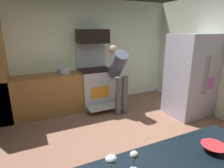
{
  "coord_description": "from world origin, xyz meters",
  "views": [
    {
      "loc": [
        -1.21,
        -2.25,
        1.88
      ],
      "look_at": [
        -0.03,
        0.3,
        1.05
      ],
      "focal_mm": 29.66,
      "sensor_mm": 36.0,
      "label": 1
    }
  ],
  "objects_px": {
    "oven_range": "(95,86)",
    "wine_glass_extra": "(111,160)",
    "microwave": "(93,36)",
    "refrigerator": "(191,76)",
    "person_cook": "(119,74)",
    "mixing_bowl_small": "(214,148)",
    "stock_pot": "(64,71)",
    "wine_glass_near": "(134,156)"
  },
  "relations": [
    {
      "from": "mixing_bowl_small",
      "to": "microwave",
      "type": "bearing_deg",
      "value": 87.4
    },
    {
      "from": "refrigerator",
      "to": "person_cook",
      "type": "distance_m",
      "value": 1.59
    },
    {
      "from": "oven_range",
      "to": "wine_glass_extra",
      "type": "height_order",
      "value": "oven_range"
    },
    {
      "from": "person_cook",
      "to": "mixing_bowl_small",
      "type": "distance_m",
      "value": 2.82
    },
    {
      "from": "microwave",
      "to": "wine_glass_extra",
      "type": "relative_size",
      "value": 5.12
    },
    {
      "from": "oven_range",
      "to": "mixing_bowl_small",
      "type": "bearing_deg",
      "value": -92.67
    },
    {
      "from": "microwave",
      "to": "person_cook",
      "type": "xyz_separation_m",
      "value": [
        0.36,
        -0.68,
        -0.81
      ]
    },
    {
      "from": "microwave",
      "to": "refrigerator",
      "type": "distance_m",
      "value": 2.42
    },
    {
      "from": "microwave",
      "to": "wine_glass_near",
      "type": "bearing_deg",
      "value": -104.71
    },
    {
      "from": "person_cook",
      "to": "refrigerator",
      "type": "bearing_deg",
      "value": -28.84
    },
    {
      "from": "person_cook",
      "to": "stock_pot",
      "type": "xyz_separation_m",
      "value": [
        -1.11,
        0.6,
        0.06
      ]
    },
    {
      "from": "microwave",
      "to": "wine_glass_extra",
      "type": "distance_m",
      "value": 3.56
    },
    {
      "from": "oven_range",
      "to": "microwave",
      "type": "distance_m",
      "value": 1.22
    },
    {
      "from": "person_cook",
      "to": "wine_glass_near",
      "type": "distance_m",
      "value": 2.97
    },
    {
      "from": "refrigerator",
      "to": "mixing_bowl_small",
      "type": "distance_m",
      "value": 2.77
    },
    {
      "from": "wine_glass_near",
      "to": "stock_pot",
      "type": "relative_size",
      "value": 0.59
    },
    {
      "from": "microwave",
      "to": "refrigerator",
      "type": "height_order",
      "value": "microwave"
    },
    {
      "from": "microwave",
      "to": "refrigerator",
      "type": "xyz_separation_m",
      "value": [
        1.75,
        -1.45,
        -0.83
      ]
    },
    {
      "from": "wine_glass_near",
      "to": "stock_pot",
      "type": "distance_m",
      "value": 3.29
    },
    {
      "from": "refrigerator",
      "to": "wine_glass_near",
      "type": "bearing_deg",
      "value": -143.86
    },
    {
      "from": "wine_glass_extra",
      "to": "refrigerator",
      "type": "bearing_deg",
      "value": 33.92
    },
    {
      "from": "oven_range",
      "to": "wine_glass_near",
      "type": "xyz_separation_m",
      "value": [
        -0.89,
        -3.28,
        0.5
      ]
    },
    {
      "from": "mixing_bowl_small",
      "to": "stock_pot",
      "type": "height_order",
      "value": "stock_pot"
    },
    {
      "from": "wine_glass_near",
      "to": "wine_glass_extra",
      "type": "bearing_deg",
      "value": 163.75
    },
    {
      "from": "person_cook",
      "to": "wine_glass_extra",
      "type": "xyz_separation_m",
      "value": [
        -1.4,
        -2.64,
        0.09
      ]
    },
    {
      "from": "oven_range",
      "to": "wine_glass_extra",
      "type": "xyz_separation_m",
      "value": [
        -1.04,
        -3.23,
        0.49
      ]
    },
    {
      "from": "wine_glass_extra",
      "to": "stock_pot",
      "type": "height_order",
      "value": "stock_pot"
    },
    {
      "from": "oven_range",
      "to": "wine_glass_extra",
      "type": "bearing_deg",
      "value": -107.88
    },
    {
      "from": "wine_glass_extra",
      "to": "stock_pot",
      "type": "distance_m",
      "value": 3.26
    },
    {
      "from": "refrigerator",
      "to": "wine_glass_extra",
      "type": "xyz_separation_m",
      "value": [
        -2.79,
        -1.88,
        0.11
      ]
    },
    {
      "from": "mixing_bowl_small",
      "to": "stock_pot",
      "type": "xyz_separation_m",
      "value": [
        -0.6,
        3.38,
        0.05
      ]
    },
    {
      "from": "refrigerator",
      "to": "wine_glass_near",
      "type": "relative_size",
      "value": 11.3
    },
    {
      "from": "microwave",
      "to": "mixing_bowl_small",
      "type": "distance_m",
      "value": 3.55
    },
    {
      "from": "mixing_bowl_small",
      "to": "wine_glass_extra",
      "type": "xyz_separation_m",
      "value": [
        -0.89,
        0.13,
        0.08
      ]
    },
    {
      "from": "refrigerator",
      "to": "stock_pot",
      "type": "xyz_separation_m",
      "value": [
        -2.5,
        1.37,
        0.07
      ]
    },
    {
      "from": "microwave",
      "to": "mixing_bowl_small",
      "type": "height_order",
      "value": "microwave"
    },
    {
      "from": "refrigerator",
      "to": "wine_glass_near",
      "type": "xyz_separation_m",
      "value": [
        -2.64,
        -1.92,
        0.12
      ]
    },
    {
      "from": "wine_glass_extra",
      "to": "stock_pot",
      "type": "xyz_separation_m",
      "value": [
        0.29,
        3.25,
        -0.03
      ]
    },
    {
      "from": "person_cook",
      "to": "wine_glass_near",
      "type": "bearing_deg",
      "value": -114.83
    },
    {
      "from": "oven_range",
      "to": "stock_pot",
      "type": "relative_size",
      "value": 5.77
    },
    {
      "from": "oven_range",
      "to": "wine_glass_extra",
      "type": "relative_size",
      "value": 10.82
    },
    {
      "from": "stock_pot",
      "to": "microwave",
      "type": "bearing_deg",
      "value": 6.06
    }
  ]
}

